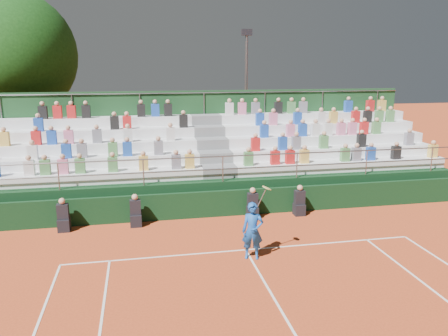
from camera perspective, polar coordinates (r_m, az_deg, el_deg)
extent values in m
plane|color=#C34820|center=(13.82, 2.83, -10.64)|extent=(90.00, 90.00, 0.00)
cube|color=white|center=(13.82, 2.83, -10.62)|extent=(11.00, 0.06, 0.01)
cube|color=white|center=(11.09, 6.97, -17.21)|extent=(0.06, 6.40, 0.01)
cube|color=black|center=(16.56, 0.20, -4.62)|extent=(20.00, 0.15, 1.00)
cube|color=black|center=(16.16, -20.16, -6.99)|extent=(0.40, 0.40, 0.44)
cube|color=black|center=(16.01, -20.30, -5.38)|extent=(0.38, 0.25, 0.55)
sphere|color=tan|center=(15.90, -20.41, -4.08)|extent=(0.22, 0.22, 0.22)
cube|color=black|center=(15.94, -11.42, -6.69)|extent=(0.40, 0.40, 0.44)
cube|color=black|center=(15.78, -11.50, -5.06)|extent=(0.38, 0.25, 0.55)
sphere|color=tan|center=(15.67, -11.57, -3.74)|extent=(0.22, 0.22, 0.22)
cube|color=black|center=(16.43, 3.73, -5.82)|extent=(0.40, 0.40, 0.44)
cube|color=black|center=(16.28, 3.76, -4.22)|extent=(0.38, 0.25, 0.55)
sphere|color=tan|center=(16.17, 3.78, -2.94)|extent=(0.22, 0.22, 0.22)
cube|color=black|center=(16.98, 9.77, -5.35)|extent=(0.40, 0.40, 0.44)
cube|color=black|center=(16.83, 9.84, -3.81)|extent=(0.38, 0.25, 0.55)
sphere|color=tan|center=(16.72, 9.89, -2.56)|extent=(0.22, 0.22, 0.22)
cube|color=black|center=(19.45, -1.58, -1.55)|extent=(20.00, 5.20, 1.20)
cube|color=silver|center=(17.53, -18.17, -1.18)|extent=(9.30, 0.85, 0.42)
cube|color=silver|center=(19.32, 15.11, 0.35)|extent=(9.30, 0.85, 0.42)
cube|color=slate|center=(17.65, -0.70, -0.39)|extent=(1.40, 0.85, 0.42)
cube|color=silver|center=(18.26, -17.96, 0.76)|extent=(9.30, 0.85, 0.42)
cube|color=silver|center=(19.98, 14.12, 2.07)|extent=(9.30, 0.85, 0.42)
cube|color=slate|center=(18.37, -1.18, 1.50)|extent=(1.40, 0.85, 0.42)
cube|color=silver|center=(19.00, -17.77, 2.55)|extent=(9.30, 0.85, 0.42)
cube|color=silver|center=(20.66, 13.20, 3.68)|extent=(9.30, 0.85, 0.42)
cube|color=slate|center=(19.12, -1.63, 3.25)|extent=(1.40, 0.85, 0.42)
cube|color=silver|center=(19.77, -17.59, 4.20)|extent=(9.30, 0.85, 0.42)
cube|color=silver|center=(21.37, 12.33, 5.18)|extent=(9.30, 0.85, 0.42)
cube|color=slate|center=(19.87, -2.04, 4.87)|extent=(1.40, 0.85, 0.42)
cube|color=silver|center=(20.54, -17.42, 5.73)|extent=(9.30, 0.85, 0.42)
cube|color=silver|center=(22.09, 11.52, 6.58)|extent=(9.30, 0.85, 0.42)
cube|color=slate|center=(20.65, -2.43, 6.37)|extent=(1.40, 0.85, 0.42)
cube|color=#1A4421|center=(21.29, -2.62, 4.16)|extent=(20.00, 0.12, 4.40)
cylinder|color=gray|center=(16.64, -0.17, 1.54)|extent=(20.00, 0.05, 0.05)
cylinder|color=gray|center=(20.95, -2.64, 9.80)|extent=(20.00, 0.05, 0.05)
cube|color=silver|center=(17.59, -24.08, 0.00)|extent=(0.36, 0.24, 0.56)
cube|color=#4C8C4C|center=(17.48, -22.32, 0.09)|extent=(0.36, 0.24, 0.56)
cube|color=pink|center=(17.36, -20.26, 0.18)|extent=(0.36, 0.24, 0.56)
cube|color=#4C8C4C|center=(17.27, -18.27, 0.27)|extent=(0.36, 0.24, 0.56)
cube|color=#4C8C4C|center=(17.16, -14.32, 0.45)|extent=(0.36, 0.24, 0.56)
cube|color=gold|center=(17.12, -10.47, 0.63)|extent=(0.36, 0.24, 0.56)
cube|color=slate|center=(17.18, -6.26, 0.81)|extent=(0.36, 0.24, 0.56)
cube|color=gold|center=(17.23, -4.51, 0.89)|extent=(0.36, 0.24, 0.56)
cube|color=silver|center=(18.33, -23.71, 1.89)|extent=(0.36, 0.24, 0.56)
cube|color=#1E4CB2|center=(18.09, -19.89, 2.09)|extent=(0.36, 0.24, 0.56)
cube|color=slate|center=(18.01, -18.05, 2.18)|extent=(0.36, 0.24, 0.56)
cube|color=#4C8C4C|center=(17.90, -14.31, 2.36)|extent=(0.36, 0.24, 0.56)
cube|color=#1E4CB2|center=(17.88, -12.50, 2.45)|extent=(0.36, 0.24, 0.56)
cube|color=slate|center=(17.89, -8.54, 2.62)|extent=(0.36, 0.24, 0.56)
cube|color=gold|center=(19.37, -26.75, 3.41)|extent=(0.36, 0.24, 0.56)
cube|color=red|center=(19.08, -23.31, 3.63)|extent=(0.36, 0.24, 0.56)
cube|color=#1E4CB2|center=(18.96, -21.57, 3.73)|extent=(0.36, 0.24, 0.56)
cube|color=pink|center=(18.85, -19.61, 3.84)|extent=(0.36, 0.24, 0.56)
cube|color=slate|center=(18.72, -16.24, 4.02)|extent=(0.36, 0.24, 0.56)
cube|color=silver|center=(18.64, -12.43, 4.21)|extent=(0.36, 0.24, 0.56)
cube|color=silver|center=(18.68, -7.01, 4.44)|extent=(0.36, 0.24, 0.56)
cube|color=#1E4CB2|center=(19.85, -23.05, 5.22)|extent=(0.36, 0.24, 0.56)
cube|color=black|center=(19.45, -14.10, 5.74)|extent=(0.36, 0.24, 0.56)
cube|color=red|center=(19.42, -12.55, 5.82)|extent=(0.36, 0.24, 0.56)
cube|color=black|center=(19.51, -5.32, 6.12)|extent=(0.36, 0.24, 0.56)
cube|color=black|center=(20.62, -22.58, 6.72)|extent=(0.36, 0.24, 0.56)
cube|color=red|center=(20.51, -20.92, 6.83)|extent=(0.36, 0.24, 0.56)
cube|color=red|center=(20.42, -19.29, 6.94)|extent=(0.36, 0.24, 0.56)
cube|color=black|center=(20.34, -17.56, 7.04)|extent=(0.36, 0.24, 0.56)
cube|color=black|center=(20.21, -10.77, 7.39)|extent=(0.36, 0.24, 0.56)
cube|color=#1E4CB2|center=(20.23, -8.97, 7.47)|extent=(0.36, 0.24, 0.56)
cube|color=black|center=(20.26, -7.32, 7.53)|extent=(0.36, 0.24, 0.56)
cube|color=#4C8C4C|center=(17.65, 3.21, 1.22)|extent=(0.36, 0.24, 0.56)
cube|color=red|center=(17.95, 6.68, 1.36)|extent=(0.36, 0.24, 0.56)
cube|color=red|center=(18.16, 8.61, 1.43)|extent=(0.36, 0.24, 0.56)
cube|color=gold|center=(18.37, 10.44, 1.50)|extent=(0.36, 0.24, 0.56)
cube|color=#4C8C4C|center=(19.11, 15.52, 1.69)|extent=(0.36, 0.24, 0.56)
cube|color=slate|center=(19.34, 16.89, 1.74)|extent=(0.36, 0.24, 0.56)
cube|color=#1E4CB2|center=(19.66, 18.60, 1.79)|extent=(0.36, 0.24, 0.56)
cube|color=black|center=(20.27, 21.54, 1.89)|extent=(0.36, 0.24, 0.56)
cube|color=gold|center=(21.28, 25.60, 2.02)|extent=(0.36, 0.24, 0.56)
cube|color=red|center=(18.50, 4.12, 3.10)|extent=(0.36, 0.24, 0.56)
cube|color=#1E4CB2|center=(18.85, 7.65, 3.21)|extent=(0.36, 0.24, 0.56)
cube|color=slate|center=(19.05, 9.41, 3.26)|extent=(0.36, 0.24, 0.56)
cube|color=#4C8C4C|center=(19.52, 12.88, 3.34)|extent=(0.36, 0.24, 0.56)
cube|color=black|center=(20.31, 17.49, 3.44)|extent=(0.36, 0.24, 0.56)
cube|color=slate|center=(21.52, 22.99, 3.53)|extent=(0.36, 0.24, 0.56)
cube|color=#1E4CB2|center=(19.40, 5.27, 4.82)|extent=(0.36, 0.24, 0.56)
cube|color=pink|center=(19.78, 8.67, 4.89)|extent=(0.36, 0.24, 0.56)
cube|color=#1E4CB2|center=(19.98, 10.21, 4.92)|extent=(0.36, 0.24, 0.56)
cube|color=silver|center=(20.21, 11.84, 4.94)|extent=(0.36, 0.24, 0.56)
cube|color=silver|center=(20.45, 13.43, 4.96)|extent=(0.36, 0.24, 0.56)
cube|color=pink|center=(20.72, 15.04, 4.97)|extent=(0.36, 0.24, 0.56)
cube|color=pink|center=(20.97, 16.39, 4.98)|extent=(0.36, 0.24, 0.56)
cube|color=red|center=(21.24, 17.81, 4.99)|extent=(0.36, 0.24, 0.56)
cube|color=#4C8C4C|center=(21.55, 19.26, 4.99)|extent=(0.36, 0.24, 0.56)
cube|color=#1E4CB2|center=(20.17, 4.70, 6.37)|extent=(0.36, 0.24, 0.56)
cube|color=pink|center=(20.35, 6.44, 6.39)|extent=(0.36, 0.24, 0.56)
cube|color=#1E4CB2|center=(20.73, 9.57, 6.42)|extent=(0.36, 0.24, 0.56)
cube|color=silver|center=(21.16, 12.53, 6.43)|extent=(0.36, 0.24, 0.56)
cube|color=gold|center=(21.42, 14.09, 6.43)|extent=(0.36, 0.24, 0.56)
cube|color=red|center=(21.93, 16.80, 6.41)|extent=(0.36, 0.24, 0.56)
cube|color=black|center=(22.22, 18.23, 6.40)|extent=(0.36, 0.24, 0.56)
cube|color=#4C8C4C|center=(22.53, 19.60, 6.38)|extent=(0.36, 0.24, 0.56)
cube|color=#4C8C4C|center=(22.83, 20.86, 6.36)|extent=(0.36, 0.24, 0.56)
cube|color=silver|center=(20.64, 0.71, 7.75)|extent=(0.36, 0.24, 0.56)
cube|color=pink|center=(20.78, 2.37, 7.78)|extent=(0.36, 0.24, 0.56)
cube|color=slate|center=(20.94, 4.13, 7.80)|extent=(0.36, 0.24, 0.56)
cube|color=black|center=(21.26, 7.10, 7.81)|extent=(0.36, 0.24, 0.56)
cube|color=#4C8C4C|center=(21.47, 8.79, 7.82)|extent=(0.36, 0.24, 0.56)
cube|color=slate|center=(21.68, 10.29, 7.81)|extent=(0.36, 0.24, 0.56)
cube|color=#1E4CB2|center=(22.64, 15.91, 7.75)|extent=(0.36, 0.24, 0.56)
cube|color=red|center=(23.20, 18.54, 7.69)|extent=(0.36, 0.24, 0.56)
cube|color=gold|center=(23.51, 19.90, 7.66)|extent=(0.36, 0.24, 0.56)
imported|color=#1650AA|center=(12.97, 3.76, -8.20)|extent=(0.71, 0.57, 1.72)
cylinder|color=gray|center=(12.70, 4.92, -3.95)|extent=(0.26, 0.03, 0.51)
cylinder|color=#E5D866|center=(12.66, 5.60, -2.61)|extent=(0.26, 0.28, 0.14)
cylinder|color=#382414|center=(25.61, -24.86, 3.53)|extent=(0.50, 0.50, 3.53)
sphere|color=#0F360E|center=(25.31, -25.84, 13.17)|extent=(6.36, 6.36, 6.36)
cylinder|color=gray|center=(26.14, 2.89, 9.00)|extent=(0.16, 0.16, 7.21)
cube|color=black|center=(26.12, 3.00, 17.30)|extent=(0.60, 0.25, 0.35)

